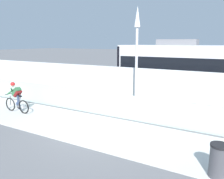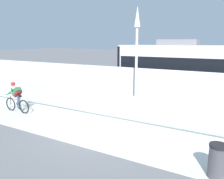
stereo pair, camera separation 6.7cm
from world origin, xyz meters
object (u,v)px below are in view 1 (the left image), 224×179
object	(u,v)px
tram	(209,72)
trash_bin	(219,161)
cyclist_on_bike	(16,98)

from	to	relation	value
tram	trash_bin	world-z (taller)	tram
tram	trash_bin	size ratio (longest dim) A/B	11.52
cyclist_on_bike	trash_bin	world-z (taller)	cyclist_on_bike
tram	cyclist_on_bike	xyz separation A→B (m)	(-8.52, -6.85, -1.11)
tram	trash_bin	xyz separation A→B (m)	(1.22, -8.10, -1.41)
trash_bin	cyclist_on_bike	bearing A→B (deg)	172.69
cyclist_on_bike	tram	bearing A→B (deg)	38.79
cyclist_on_bike	trash_bin	bearing A→B (deg)	-7.31
cyclist_on_bike	trash_bin	size ratio (longest dim) A/B	1.84
trash_bin	tram	bearing A→B (deg)	98.55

